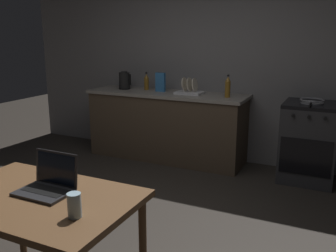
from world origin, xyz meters
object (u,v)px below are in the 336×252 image
laptop (48,184)px  electric_kettle (124,81)px  frying_pan (312,101)px  cereal_box (160,82)px  bottle (228,87)px  dining_table (38,209)px  bottle_b (146,82)px  stove_oven (309,142)px  drinking_glass (74,205)px  dish_rack (190,90)px

laptop → electric_kettle: bearing=103.2°
frying_pan → cereal_box: 1.92m
laptop → bottle: (0.27, 2.79, 0.25)m
dining_table → bottle_b: (-0.90, 3.00, 0.36)m
dining_table → frying_pan: (1.26, 2.89, 0.28)m
stove_oven → laptop: 3.12m
dining_table → drinking_glass: 0.41m
drinking_glass → dining_table: bearing=163.5°
stove_oven → drinking_glass: stove_oven is taller
drinking_glass → laptop: bearing=152.2°
bottle → frying_pan: 0.97m
drinking_glass → bottle_b: bottle_b is taller
cereal_box → bottle_b: 0.25m
dish_rack → bottle_b: (-0.68, 0.08, 0.07)m
stove_oven → drinking_glass: 3.18m
bottle → electric_kettle: bearing=178.1°
cereal_box → dish_rack: (0.43, -0.02, -0.08)m
cereal_box → frying_pan: bearing=-1.4°
drinking_glass → dish_rack: (-0.60, 3.03, 0.15)m
laptop → dish_rack: dish_rack is taller
cereal_box → bottle_b: bearing=166.3°
dining_table → laptop: bearing=78.9°
dining_table → bottle: bearing=84.3°
stove_oven → bottle_b: bottle_b is taller
bottle_b → electric_kettle: bearing=-165.3°
stove_oven → frying_pan: frying_pan is taller
frying_pan → bottle_b: (-2.16, 0.11, 0.09)m
stove_oven → dining_table: size_ratio=0.78×
electric_kettle → cereal_box: bearing=2.1°
laptop → bottle: 2.82m
electric_kettle → frying_pan: 2.47m
stove_oven → bottle: bottle is taller
cereal_box → drinking_glass: bearing=-71.4°
bottle → frying_pan: size_ratio=0.64×
laptop → electric_kettle: electric_kettle is taller
stove_oven → laptop: (-1.25, -2.84, 0.33)m
frying_pan → cereal_box: bearing=178.6°
frying_pan → dish_rack: bearing=178.9°
stove_oven → bottle: (-0.97, -0.05, 0.59)m
electric_kettle → dish_rack: bearing=0.0°
stove_oven → bottle: 1.14m
cereal_box → dish_rack: size_ratio=0.74×
laptop → stove_oven: bearing=56.2°
drinking_glass → bottle_b: 3.37m
stove_oven → bottle: size_ratio=3.32×
bottle_b → bottle: bearing=-6.2°
electric_kettle → drinking_glass: electric_kettle is taller
bottle → cereal_box: bottle is taller
dining_table → bottle_b: size_ratio=4.86×
stove_oven → frying_pan: (-0.01, -0.03, 0.48)m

